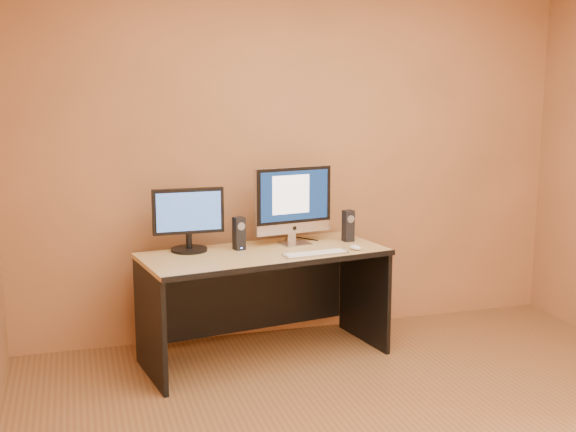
{
  "coord_description": "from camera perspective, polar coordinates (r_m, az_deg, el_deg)",
  "views": [
    {
      "loc": [
        -1.52,
        -2.85,
        1.77
      ],
      "look_at": [
        -0.25,
        1.4,
        0.96
      ],
      "focal_mm": 45.0,
      "sensor_mm": 36.0,
      "label": 1
    }
  ],
  "objects": [
    {
      "name": "keyboard",
      "position": [
        4.54,
        2.17,
        -2.99
      ],
      "size": [
        0.43,
        0.16,
        0.02
      ],
      "primitive_type": "cube",
      "rotation": [
        0.0,
        0.0,
        0.11
      ],
      "color": "#BCBDC1",
      "rests_on": "desk"
    },
    {
      "name": "walls",
      "position": [
        3.27,
        11.33,
        1.84
      ],
      "size": [
        4.0,
        4.0,
        2.6
      ],
      "primitive_type": null,
      "color": "#A46A42",
      "rests_on": "ground"
    },
    {
      "name": "second_monitor",
      "position": [
        4.64,
        -7.87,
        -0.31
      ],
      "size": [
        0.47,
        0.24,
        0.41
      ],
      "primitive_type": null,
      "rotation": [
        0.0,
        0.0,
        0.02
      ],
      "color": "black",
      "rests_on": "desk"
    },
    {
      "name": "imac",
      "position": [
        4.78,
        0.56,
        0.87
      ],
      "size": [
        0.58,
        0.3,
        0.53
      ],
      "primitive_type": null,
      "rotation": [
        0.0,
        0.0,
        0.17
      ],
      "color": "#B5B6BA",
      "rests_on": "desk"
    },
    {
      "name": "cable_a",
      "position": [
        5.0,
        1.36,
        -1.79
      ],
      "size": [
        0.13,
        0.18,
        0.01
      ],
      "primitive_type": "cylinder",
      "rotation": [
        1.57,
        0.0,
        0.63
      ],
      "color": "black",
      "rests_on": "desk"
    },
    {
      "name": "speaker_left",
      "position": [
        4.67,
        -3.89,
        -1.39
      ],
      "size": [
        0.08,
        0.08,
        0.21
      ],
      "primitive_type": null,
      "rotation": [
        0.0,
        0.0,
        0.2
      ],
      "color": "black",
      "rests_on": "desk"
    },
    {
      "name": "mouse",
      "position": [
        4.69,
        5.34,
        -2.47
      ],
      "size": [
        0.08,
        0.11,
        0.03
      ],
      "primitive_type": "ellipsoid",
      "rotation": [
        0.0,
        0.0,
        0.29
      ],
      "color": "silver",
      "rests_on": "desk"
    },
    {
      "name": "cable_b",
      "position": [
        4.97,
        -0.16,
        -1.86
      ],
      "size": [
        0.08,
        0.16,
        0.01
      ],
      "primitive_type": "cylinder",
      "rotation": [
        1.57,
        0.0,
        -0.45
      ],
      "color": "black",
      "rests_on": "desk"
    },
    {
      "name": "desk",
      "position": [
        4.72,
        -1.86,
        -7.07
      ],
      "size": [
        1.64,
        0.92,
        0.72
      ],
      "primitive_type": null,
      "rotation": [
        0.0,
        0.0,
        0.17
      ],
      "color": "tan",
      "rests_on": "ground"
    },
    {
      "name": "speaker_right",
      "position": [
        4.92,
        4.78,
        -0.78
      ],
      "size": [
        0.07,
        0.08,
        0.21
      ],
      "primitive_type": null,
      "rotation": [
        0.0,
        0.0,
        0.09
      ],
      "color": "black",
      "rests_on": "desk"
    }
  ]
}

